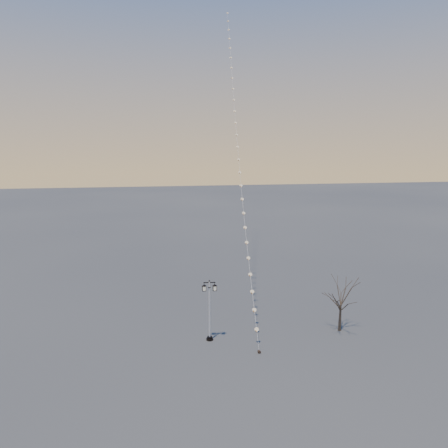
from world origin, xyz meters
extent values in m
plane|color=#414241|center=(0.00, 0.00, 0.00)|extent=(300.00, 300.00, 0.00)
cylinder|color=black|center=(-2.33, 1.58, 0.08)|extent=(0.54, 0.54, 0.16)
cylinder|color=black|center=(-2.33, 1.58, 0.22)|extent=(0.39, 0.39, 0.14)
cylinder|color=silver|center=(-2.33, 1.58, 2.58)|extent=(0.13, 0.13, 4.57)
cylinder|color=black|center=(-2.33, 1.58, 4.33)|extent=(0.19, 0.19, 0.06)
cube|color=black|center=(-2.33, 1.58, 4.72)|extent=(0.92, 0.16, 0.06)
sphere|color=black|center=(-2.33, 1.58, 4.83)|extent=(0.14, 0.14, 0.14)
pyramid|color=black|center=(-2.74, 1.63, 4.57)|extent=(0.43, 0.43, 0.14)
cube|color=beige|center=(-2.74, 1.63, 4.27)|extent=(0.25, 0.25, 0.33)
cube|color=black|center=(-2.74, 1.63, 4.08)|extent=(0.29, 0.29, 0.04)
pyramid|color=black|center=(-1.93, 1.54, 4.57)|extent=(0.43, 0.43, 0.14)
cube|color=beige|center=(-1.93, 1.54, 4.27)|extent=(0.25, 0.25, 0.33)
cube|color=black|center=(-1.93, 1.54, 4.08)|extent=(0.29, 0.29, 0.04)
cone|color=#372C21|center=(8.52, 1.21, 1.13)|extent=(0.27, 0.27, 2.26)
cylinder|color=black|center=(0.90, -1.27, 0.11)|extent=(0.21, 0.21, 0.21)
cylinder|color=black|center=(0.90, -1.27, 0.13)|extent=(0.03, 0.03, 0.27)
cone|color=orange|center=(3.82, 18.72, 17.84)|extent=(0.09, 0.09, 0.30)
cylinder|color=white|center=(0.90, -1.27, 0.64)|extent=(0.02, 0.02, 0.86)
camera|label=1|loc=(-7.20, -28.68, 14.66)|focal=33.28mm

